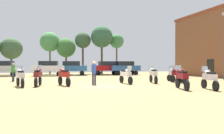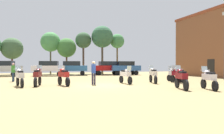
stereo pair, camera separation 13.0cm
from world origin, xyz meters
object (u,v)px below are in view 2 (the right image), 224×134
motorcycle_7 (38,76)px  car_1 (72,67)px  motorcycle_6 (126,75)px  car_3 (49,67)px  tree_4 (50,42)px  motorcycle_8 (63,76)px  motorcycle_10 (153,74)px  motorcycle_2 (181,78)px  motorcycle_4 (174,74)px  motorcycle_9 (178,74)px  motorcycle_3 (209,78)px  car_6 (125,67)px  tree_7 (102,37)px  motorcycle_1 (20,76)px  person_1 (13,71)px  car_5 (108,67)px  tree_8 (12,49)px  car_2 (4,67)px  tree_1 (117,42)px  person_2 (94,71)px  tree_6 (67,48)px  tree_2 (83,41)px

motorcycle_7 → car_1: (4.15, 14.45, 0.43)m
motorcycle_6 → car_3: bearing=-74.2°
car_3 → tree_4: (0.35, 5.80, 3.97)m
motorcycle_8 → motorcycle_10: 7.33m
motorcycle_2 → motorcycle_4: bearing=76.2°
motorcycle_7 → motorcycle_9: motorcycle_7 is taller
motorcycle_3 → car_6: car_6 is taller
motorcycle_10 → car_6: size_ratio=0.51×
motorcycle_10 → tree_7: tree_7 is taller
motorcycle_1 → person_1: size_ratio=1.32×
motorcycle_3 → car_5: size_ratio=0.47×
motorcycle_3 → motorcycle_4: (1.41, 5.86, -0.00)m
motorcycle_2 → tree_8: size_ratio=0.39×
car_2 → tree_7: bearing=-64.0°
motorcycle_4 → motorcycle_6: bearing=-178.4°
car_5 → tree_4: (-7.93, 5.65, 3.97)m
car_5 → person_1: size_ratio=2.57×
person_1 → tree_1: 20.37m
motorcycle_10 → motorcycle_3: bearing=-66.1°
person_2 → tree_1: bearing=70.7°
tree_8 → car_5: bearing=-22.1°
car_6 → person_1: bearing=122.4°
motorcycle_1 → motorcycle_9: motorcycle_1 is taller
motorcycle_8 → person_2: (2.27, 0.03, 0.33)m
motorcycle_4 → motorcycle_6: size_ratio=1.02×
motorcycle_7 → person_1: person_1 is taller
tree_6 → tree_1: bearing=-6.0°
motorcycle_3 → motorcycle_7: (-10.11, 5.56, 0.03)m
motorcycle_8 → tree_4: 20.59m
motorcycle_1 → tree_6: 20.47m
motorcycle_4 → car_6: bearing=85.2°
car_5 → car_6: 2.60m
motorcycle_3 → motorcycle_4: motorcycle_3 is taller
motorcycle_8 → tree_8: size_ratio=0.39×
tree_6 → motorcycle_7: bearing=-101.4°
motorcycle_4 → motorcycle_9: size_ratio=1.02×
motorcycle_7 → car_5: car_5 is taller
tree_8 → tree_1: bearing=-4.2°
motorcycle_9 → car_6: car_6 is taller
motorcycle_2 → car_1: (-4.48, 19.29, 0.43)m
car_6 → tree_4: tree_4 is taller
motorcycle_10 → person_1: (-11.36, 5.16, 0.25)m
motorcycle_7 → tree_6: 20.08m
car_3 → tree_1: 12.81m
tree_6 → tree_7: tree_7 is taller
car_1 → tree_7: size_ratio=0.57×
motorcycle_6 → person_2: person_2 is taller
motorcycle_1 → tree_4: bearing=66.9°
motorcycle_9 → tree_2: bearing=97.4°
motorcycle_3 → car_1: (-5.96, 20.01, 0.46)m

